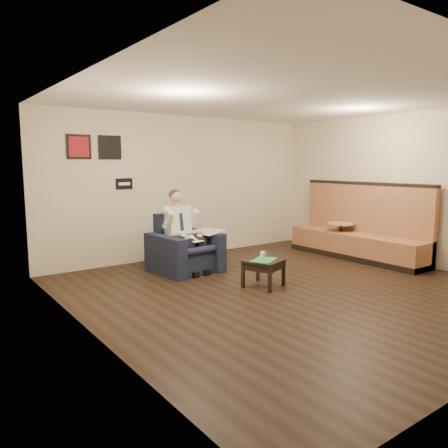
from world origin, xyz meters
TOP-DOWN VIEW (x-y plane):
  - ground at (0.00, 0.00)m, footprint 6.00×6.00m
  - wall_back at (0.00, 3.00)m, footprint 6.00×0.02m
  - wall_left at (-3.00, 0.00)m, footprint 0.02×6.00m
  - wall_right at (3.00, 0.00)m, footprint 0.02×6.00m
  - ceiling at (0.00, 0.00)m, footprint 6.00×6.00m
  - seating_sign at (-1.30, 2.98)m, footprint 0.32×0.02m
  - art_print_left at (-2.10, 2.98)m, footprint 0.42×0.03m
  - art_print_right at (-1.55, 2.98)m, footprint 0.42×0.03m
  - armchair at (-0.71, 1.84)m, footprint 1.11×1.11m
  - seated_man at (-0.70, 1.72)m, footprint 0.73×1.02m
  - lap_papers at (-0.69, 1.61)m, footprint 0.27×0.35m
  - newspaper at (-0.28, 1.77)m, footprint 0.50×0.59m
  - side_table at (-0.23, 0.33)m, footprint 0.65×0.65m
  - green_folder at (-0.25, 0.30)m, footprint 0.51×0.46m
  - coffee_mug at (-0.12, 0.49)m, footprint 0.10×0.10m
  - smartphone at (-0.24, 0.48)m, footprint 0.14×0.09m
  - banquette at (2.59, 0.77)m, footprint 0.69×2.89m
  - cafe_table at (2.57, 1.13)m, footprint 0.66×0.66m

SIDE VIEW (x-z plane):
  - ground at x=0.00m, z-range 0.00..0.00m
  - side_table at x=-0.23m, z-range 0.00..0.42m
  - cafe_table at x=2.57m, z-range 0.00..0.67m
  - smartphone at x=-0.24m, z-range 0.42..0.43m
  - green_folder at x=-0.25m, z-range 0.42..0.43m
  - coffee_mug at x=-0.12m, z-range 0.42..0.51m
  - armchair at x=-0.71m, z-range 0.00..0.99m
  - lap_papers at x=-0.69m, z-range 0.61..0.61m
  - newspaper at x=-0.28m, z-range 0.67..0.68m
  - seated_man at x=-0.70m, z-range 0.00..1.36m
  - banquette at x=2.59m, z-range 0.00..1.48m
  - wall_back at x=0.00m, z-range 0.00..2.80m
  - wall_left at x=-3.00m, z-range 0.00..2.80m
  - wall_right at x=3.00m, z-range 0.00..2.80m
  - seating_sign at x=-1.30m, z-range 1.40..1.60m
  - art_print_left at x=-2.10m, z-range 1.94..2.36m
  - art_print_right at x=-1.55m, z-range 1.94..2.36m
  - ceiling at x=0.00m, z-range 2.79..2.81m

